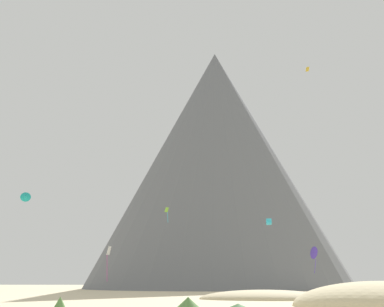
# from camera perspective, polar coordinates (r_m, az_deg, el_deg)

# --- Properties ---
(dune_foreground_left) EXTENTS (16.30, 11.03, 2.18)m
(dune_foreground_left) POSITION_cam_1_polar(r_m,az_deg,el_deg) (60.74, 8.47, -16.45)
(dune_foreground_left) COLOR #CCBA8E
(dune_foreground_left) RESTS_ON ground_plane
(dune_foreground_right) EXTENTS (19.40, 18.49, 4.26)m
(dune_foreground_right) POSITION_cam_1_polar(r_m,az_deg,el_deg) (45.76, 21.30, -16.34)
(dune_foreground_right) COLOR beige
(dune_foreground_right) RESTS_ON ground_plane
(bush_ridge_crest) EXTENTS (2.60, 2.60, 0.42)m
(bush_ridge_crest) POSITION_cam_1_polar(r_m,az_deg,el_deg) (40.28, 5.39, -17.30)
(bush_ridge_crest) COLOR #386633
(bush_ridge_crest) RESTS_ON ground_plane
(bush_near_right) EXTENTS (2.21, 2.21, 0.98)m
(bush_near_right) POSITION_cam_1_polar(r_m,az_deg,el_deg) (38.30, -0.45, -17.09)
(bush_near_right) COLOR #568442
(bush_near_right) RESTS_ON ground_plane
(bush_far_left) EXTENTS (2.99, 2.99, 0.92)m
(bush_far_left) POSITION_cam_1_polar(r_m,az_deg,el_deg) (51.41, 13.57, -16.08)
(bush_far_left) COLOR #568442
(bush_far_left) RESTS_ON ground_plane
(bush_far_right) EXTENTS (1.42, 1.42, 1.07)m
(bush_far_right) POSITION_cam_1_polar(r_m,az_deg,el_deg) (37.39, -15.14, -16.60)
(bush_far_right) COLOR #568442
(bush_far_right) RESTS_ON ground_plane
(rock_massif) EXTENTS (72.41, 72.41, 69.00)m
(rock_massif) POSITION_cam_1_polar(r_m,az_deg,el_deg) (139.86, 2.80, -2.54)
(rock_massif) COLOR slate
(rock_massif) RESTS_ON ground_plane
(kite_teal_low) EXTENTS (1.35, 0.99, 1.25)m
(kite_teal_low) POSITION_cam_1_polar(r_m,az_deg,el_deg) (61.22, -18.82, -4.76)
(kite_teal_low) COLOR teal
(kite_gold_high) EXTENTS (0.68, 0.47, 0.96)m
(kite_gold_high) POSITION_cam_1_polar(r_m,az_deg,el_deg) (93.02, 13.30, 9.54)
(kite_gold_high) COLOR gold
(kite_white_low) EXTENTS (0.69, 0.87, 5.61)m
(kite_white_low) POSITION_cam_1_polar(r_m,az_deg,el_deg) (82.71, -9.72, -11.69)
(kite_white_low) COLOR white
(kite_lime_mid) EXTENTS (0.93, 0.88, 2.85)m
(kite_lime_mid) POSITION_cam_1_polar(r_m,az_deg,el_deg) (89.43, -2.95, -6.72)
(kite_lime_mid) COLOR #8CD133
(kite_indigo_low) EXTENTS (1.42, 2.20, 4.65)m
(kite_indigo_low) POSITION_cam_1_polar(r_m,az_deg,el_deg) (90.64, 13.97, -11.16)
(kite_indigo_low) COLOR #5138B2
(kite_cyan_low) EXTENTS (0.89, 0.96, 0.98)m
(kite_cyan_low) POSITION_cam_1_polar(r_m,az_deg,el_deg) (82.97, 8.95, -7.85)
(kite_cyan_low) COLOR #33BCDB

